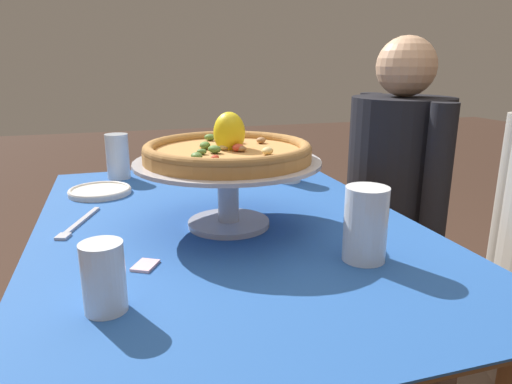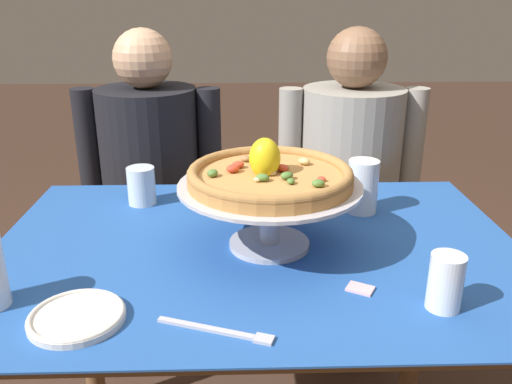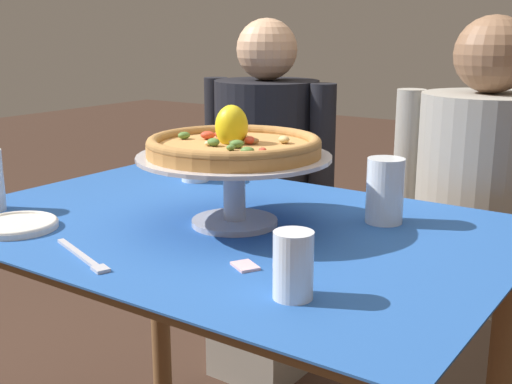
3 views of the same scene
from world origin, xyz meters
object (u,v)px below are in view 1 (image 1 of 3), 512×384
at_px(water_glass_back_right, 365,229).
at_px(diner_left, 393,221).
at_px(pizza_stand, 230,179).
at_px(pizza, 229,150).
at_px(side_plate, 100,191).
at_px(water_glass_front_left, 118,159).
at_px(water_glass_front_right, 104,280).
at_px(sugar_packet, 145,265).
at_px(water_glass_back_left, 289,167).
at_px(dinner_fork, 78,224).

distance_m(water_glass_back_right, diner_left, 0.83).
xyz_separation_m(pizza_stand, pizza, (-0.00, 0.00, 0.06)).
bearing_deg(water_glass_back_right, side_plate, -141.81).
distance_m(pizza, diner_left, 0.85).
xyz_separation_m(water_glass_front_left, water_glass_front_right, (0.83, -0.03, -0.01)).
bearing_deg(diner_left, sugar_packet, -58.27).
relative_size(water_glass_back_left, water_glass_front_right, 0.96).
bearing_deg(diner_left, pizza, -61.04).
bearing_deg(water_glass_back_left, pizza, -38.60).
bearing_deg(sugar_packet, side_plate, -170.52).
bearing_deg(sugar_packet, water_glass_back_left, 137.08).
height_order(water_glass_front_right, side_plate, water_glass_front_right).
xyz_separation_m(water_glass_back_left, water_glass_front_right, (0.63, -0.53, 0.00)).
bearing_deg(sugar_packet, water_glass_back_right, 77.62).
bearing_deg(diner_left, water_glass_back_right, -37.83).
relative_size(dinner_fork, diner_left, 0.17).
bearing_deg(diner_left, water_glass_back_left, -83.85).
relative_size(water_glass_back_right, dinner_fork, 0.70).
bearing_deg(water_glass_front_right, diner_left, 125.79).
bearing_deg(side_plate, pizza, 38.97).
distance_m(water_glass_back_left, water_glass_front_right, 0.83).
height_order(pizza_stand, dinner_fork, pizza_stand).
bearing_deg(water_glass_back_left, water_glass_front_right, -39.76).
distance_m(water_glass_front_right, dinner_fork, 0.41).
bearing_deg(sugar_packet, water_glass_front_left, -177.36).
bearing_deg(water_glass_front_right, side_plate, -178.12).
height_order(water_glass_back_right, side_plate, water_glass_back_right).
relative_size(water_glass_front_right, sugar_packet, 2.13).
height_order(pizza, water_glass_back_right, pizza).
bearing_deg(side_plate, water_glass_front_right, 1.88).
bearing_deg(water_glass_back_left, water_glass_front_left, -111.44).
distance_m(pizza_stand, sugar_packet, 0.28).
bearing_deg(pizza_stand, water_glass_front_right, -41.03).
relative_size(water_glass_front_left, water_glass_back_right, 1.00).
distance_m(pizza, water_glass_back_left, 0.44).
distance_m(water_glass_front_left, dinner_fork, 0.44).
height_order(dinner_fork, sugar_packet, dinner_fork).
bearing_deg(water_glass_back_right, water_glass_back_left, 172.84).
xyz_separation_m(water_glass_back_right, side_plate, (-0.61, -0.48, -0.05)).
bearing_deg(pizza, dinner_fork, -107.06).
xyz_separation_m(pizza_stand, diner_left, (-0.38, 0.68, -0.30)).
bearing_deg(sugar_packet, pizza, 130.03).
height_order(pizza_stand, water_glass_back_right, pizza_stand).
distance_m(water_glass_front_left, water_glass_back_right, 0.88).
height_order(side_plate, sugar_packet, side_plate).
height_order(water_glass_back_left, dinner_fork, water_glass_back_left).
height_order(water_glass_front_right, diner_left, diner_left).
height_order(water_glass_front_left, dinner_fork, water_glass_front_left).
bearing_deg(diner_left, dinner_fork, -74.74).
relative_size(side_plate, dinner_fork, 0.85).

